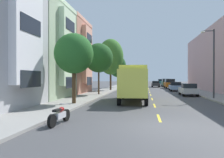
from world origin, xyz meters
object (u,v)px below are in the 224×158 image
Objects in this scene: parked_wagon_white at (131,83)px; street_tree_third at (111,57)px; parked_pickup_red at (129,83)px; moving_charcoal_sedan at (156,84)px; parked_suv_burgundy at (132,82)px; street_tree_farthest at (118,66)px; parked_hatchback_sky at (175,86)px; street_lamp at (212,58)px; parked_hatchback_silver at (188,89)px; street_tree_nearest at (74,54)px; parked_suv_orange at (170,83)px; parked_pickup_teal at (161,82)px; street_tree_second at (99,58)px; parked_suv_forest at (166,83)px; delivery_box_truck at (133,81)px; parked_motorcycle at (60,115)px.

street_tree_third is at bearing -95.07° from parked_wagon_white.
parked_pickup_red is 6.12m from moving_charcoal_sedan.
street_tree_farthest is at bearing -95.79° from parked_suv_burgundy.
parked_hatchback_sky is at bearing -58.30° from parked_pickup_red.
street_tree_farthest reaches higher than parked_pickup_red.
street_lamp is 13.43m from parked_hatchback_sky.
parked_hatchback_silver is 24.10m from parked_pickup_red.
street_tree_nearest is at bearing -119.22° from parked_hatchback_sky.
street_tree_third is at bearing -175.76° from parked_hatchback_sky.
parked_suv_orange is 1.02× the size of parked_wagon_white.
street_tree_farthest is 1.69× the size of parked_hatchback_silver.
street_lamp is at bearing -81.19° from moving_charcoal_sedan.
parked_suv_orange is 20.58m from parked_suv_burgundy.
parked_pickup_red is at bearing 69.25° from street_tree_farthest.
parked_pickup_red is (-8.62, -15.15, 0.00)m from parked_pickup_teal.
parked_suv_orange reaches higher than parked_wagon_white.
street_tree_second is 29.17m from parked_suv_forest.
street_tree_nearest is at bearing -92.80° from parked_wagon_white.
parked_suv_burgundy is 8.87m from parked_pickup_teal.
parked_pickup_teal is (10.70, 20.64, -3.77)m from street_tree_farthest.
street_tree_nearest is at bearing -90.00° from street_tree_farthest.
moving_charcoal_sedan is (3.61, 29.32, -1.13)m from delivery_box_truck.
delivery_box_truck is at bearing -100.94° from parked_suv_forest.
street_lamp is 36.06m from parked_wagon_white.
delivery_box_truck reaches higher than parked_pickup_red.
parked_hatchback_silver and parked_wagon_white have the same top height.
street_lamp is 1.54× the size of moving_charcoal_sedan.
street_tree_farthest is 6.98m from parked_pickup_red.
parked_suv_orange is 2.35× the size of parked_motorcycle.
delivery_box_truck is at bearing -132.85° from parked_hatchback_silver.
parked_pickup_teal reaches higher than parked_hatchback_sky.
parked_suv_forest is (10.85, 8.66, -3.61)m from street_tree_farthest.
parked_hatchback_silver is (6.30, 6.79, -1.12)m from delivery_box_truck.
parked_pickup_teal reaches higher than parked_hatchback_silver.
street_tree_farthest is 1.44× the size of parked_wagon_white.
parked_hatchback_silver is at bearing -89.62° from parked_suv_orange.
street_tree_farthest reaches higher than parked_motorcycle.
parked_suv_orange is 1.20× the size of parked_hatchback_silver.
street_tree_third reaches higher than parked_suv_forest.
parked_wagon_white is (-2.62, 36.92, -1.07)m from delivery_box_truck.
parked_wagon_white is at bearing 124.98° from parked_suv_orange.
street_tree_second is 1.34× the size of parked_wagon_white.
street_tree_farthest is at bearing 90.00° from street_tree_second.
delivery_box_truck reaches higher than parked_motorcycle.
street_tree_farthest reaches higher than delivery_box_truck.
street_tree_nearest reaches higher than parked_suv_burgundy.
street_tree_second is 9.14m from street_tree_third.
parked_suv_forest reaches higher than parked_motorcycle.
street_tree_second is 1.31× the size of parked_suv_forest.
parked_pickup_red is 1.12× the size of parked_wagon_white.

